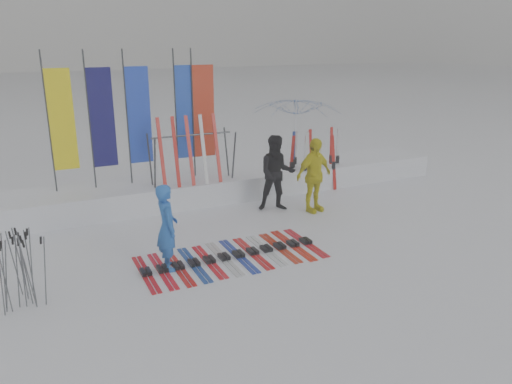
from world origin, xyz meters
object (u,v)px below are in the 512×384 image
tent_canopy (296,136)px  ski_rack (192,151)px  ski_row (231,256)px  person_black (277,173)px  person_blue (167,227)px  person_yellow (314,175)px

tent_canopy → ski_rack: size_ratio=1.31×
ski_row → person_black: bearing=45.5°
person_blue → person_black: bearing=-55.1°
tent_canopy → ski_rack: 3.94m
person_yellow → ski_row: 3.38m
person_blue → ski_row: (1.20, -0.08, -0.76)m
person_blue → person_black: person_black is taller
person_yellow → tent_canopy: bearing=55.4°
person_blue → ski_rack: 3.66m
ski_row → ski_rack: bearing=83.6°
tent_canopy → person_yellow: bearing=-112.0°
ski_row → ski_rack: 3.61m
person_yellow → tent_canopy: 3.32m
person_blue → ski_rack: size_ratio=0.78×
person_black → tent_canopy: (1.99, 2.59, 0.28)m
person_yellow → person_black: bearing=134.8°
person_black → ski_rack: bearing=163.8°
person_black → ski_row: bearing=-115.2°
person_blue → tent_canopy: size_ratio=0.60×
tent_canopy → person_black: bearing=-127.5°
person_yellow → tent_canopy: (1.24, 3.06, 0.30)m
tent_canopy → ski_row: (-4.07, -4.70, -1.17)m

